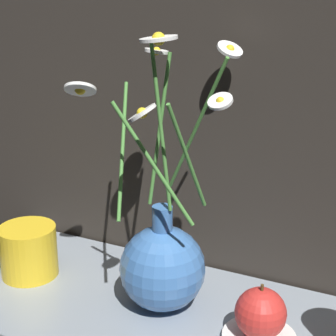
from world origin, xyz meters
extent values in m
plane|color=black|center=(0.00, 0.00, 0.00)|extent=(6.00, 6.00, 0.00)
cube|color=gray|center=(0.00, 0.00, 0.01)|extent=(0.71, 0.29, 0.01)
sphere|color=#3F72B7|center=(-0.02, 0.01, 0.07)|extent=(0.12, 0.12, 0.12)
cylinder|color=#3F72B7|center=(-0.02, 0.01, 0.14)|extent=(0.03, 0.03, 0.05)
cylinder|color=#4C8E3D|center=(-0.02, 0.00, 0.28)|extent=(0.03, 0.01, 0.22)
cylinder|color=white|center=(-0.01, -0.01, 0.39)|extent=(0.06, 0.06, 0.01)
sphere|color=yellow|center=(-0.01, -0.01, 0.39)|extent=(0.02, 0.02, 0.02)
cylinder|color=#4C8E3D|center=(0.01, 0.06, 0.27)|extent=(0.11, 0.06, 0.20)
cylinder|color=white|center=(0.03, 0.11, 0.37)|extent=(0.05, 0.05, 0.02)
sphere|color=yellow|center=(0.03, 0.11, 0.37)|extent=(0.01, 0.01, 0.01)
cylinder|color=#4C8E3D|center=(-0.01, -0.04, 0.24)|extent=(0.10, 0.03, 0.15)
cylinder|color=white|center=(0.01, -0.09, 0.32)|extent=(0.04, 0.04, 0.02)
sphere|color=yellow|center=(0.01, -0.09, 0.32)|extent=(0.01, 0.01, 0.01)
cylinder|color=#4C8E3D|center=(0.02, 0.00, 0.24)|extent=(0.02, 0.09, 0.16)
cylinder|color=white|center=(0.06, 0.00, 0.32)|extent=(0.04, 0.03, 0.02)
sphere|color=yellow|center=(0.06, 0.00, 0.32)|extent=(0.01, 0.01, 0.01)
cylinder|color=#4C8E3D|center=(-0.03, 0.02, 0.27)|extent=(0.03, 0.03, 0.20)
cylinder|color=white|center=(-0.04, 0.03, 0.37)|extent=(0.04, 0.04, 0.01)
sphere|color=yellow|center=(-0.04, 0.03, 0.37)|extent=(0.01, 0.01, 0.01)
cylinder|color=#4C8E3D|center=(-0.07, -0.01, 0.24)|extent=(0.05, 0.10, 0.16)
cylinder|color=white|center=(-0.11, -0.03, 0.32)|extent=(0.05, 0.05, 0.03)
sphere|color=yellow|center=(-0.11, -0.03, 0.32)|extent=(0.01, 0.01, 0.01)
cylinder|color=yellow|center=(-0.25, 0.00, 0.05)|extent=(0.09, 0.09, 0.08)
torus|color=yellow|center=(-0.30, 0.00, 0.05)|extent=(0.01, 0.06, 0.06)
sphere|color=red|center=(0.13, -0.01, 0.06)|extent=(0.07, 0.07, 0.07)
cylinder|color=#4C3819|center=(0.13, -0.01, 0.09)|extent=(0.00, 0.00, 0.01)
camera|label=1|loc=(0.29, -0.61, 0.46)|focal=60.00mm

